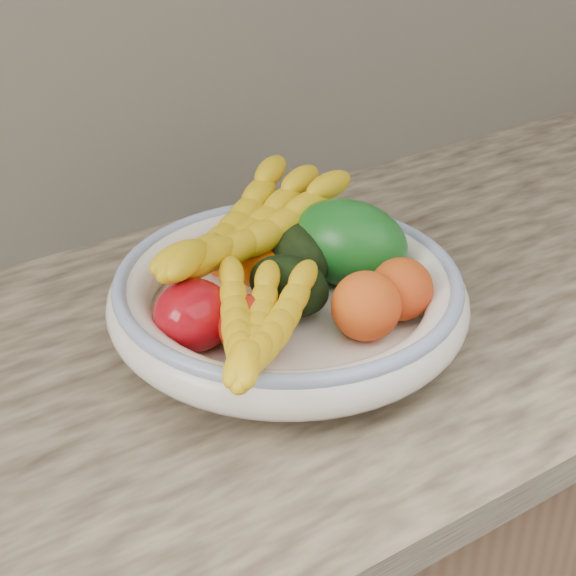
# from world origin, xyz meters

# --- Properties ---
(fruit_bowl) EXTENTS (0.39, 0.39, 0.08)m
(fruit_bowl) POSITION_xyz_m (0.00, 1.66, 0.95)
(fruit_bowl) COLOR white
(fruit_bowl) RESTS_ON kitchen_counter
(clementine_back_left) EXTENTS (0.06, 0.06, 0.05)m
(clementine_back_left) POSITION_xyz_m (-0.02, 1.77, 0.95)
(clementine_back_left) COLOR #FF5405
(clementine_back_left) RESTS_ON fruit_bowl
(clementine_back_right) EXTENTS (0.07, 0.07, 0.05)m
(clementine_back_right) POSITION_xyz_m (0.04, 1.78, 0.95)
(clementine_back_right) COLOR #FF5F05
(clementine_back_right) RESTS_ON fruit_bowl
(clementine_back_mid) EXTENTS (0.06, 0.06, 0.05)m
(clementine_back_mid) POSITION_xyz_m (0.00, 1.73, 0.95)
(clementine_back_mid) COLOR #E45B04
(clementine_back_mid) RESTS_ON fruit_bowl
(clementine_extra) EXTENTS (0.05, 0.05, 0.05)m
(clementine_extra) POSITION_xyz_m (0.02, 1.71, 0.95)
(clementine_extra) COLOR #F26005
(clementine_extra) RESTS_ON fruit_bowl
(tomato_left) EXTENTS (0.08, 0.08, 0.07)m
(tomato_left) POSITION_xyz_m (-0.11, 1.67, 0.96)
(tomato_left) COLOR #A40913
(tomato_left) RESTS_ON fruit_bowl
(tomato_near_left) EXTENTS (0.09, 0.09, 0.06)m
(tomato_near_left) POSITION_xyz_m (-0.07, 1.61, 0.96)
(tomato_near_left) COLOR red
(tomato_near_left) RESTS_ON fruit_bowl
(avocado_center) EXTENTS (0.10, 0.11, 0.06)m
(avocado_center) POSITION_xyz_m (-0.00, 1.66, 0.96)
(avocado_center) COLOR black
(avocado_center) RESTS_ON fruit_bowl
(avocado_right) EXTENTS (0.08, 0.11, 0.07)m
(avocado_right) POSITION_xyz_m (0.05, 1.71, 0.96)
(avocado_right) COLOR black
(avocado_right) RESTS_ON fruit_bowl
(green_mango) EXTENTS (0.17, 0.18, 0.12)m
(green_mango) POSITION_xyz_m (0.10, 1.68, 0.98)
(green_mango) COLOR #0F5416
(green_mango) RESTS_ON fruit_bowl
(peach_front) EXTENTS (0.08, 0.08, 0.07)m
(peach_front) POSITION_xyz_m (0.04, 1.58, 0.97)
(peach_front) COLOR orange
(peach_front) RESTS_ON fruit_bowl
(peach_right) EXTENTS (0.08, 0.08, 0.07)m
(peach_right) POSITION_xyz_m (0.09, 1.58, 0.97)
(peach_right) COLOR orange
(peach_right) RESTS_ON fruit_bowl
(banana_bunch_back) EXTENTS (0.34, 0.24, 0.09)m
(banana_bunch_back) POSITION_xyz_m (-0.00, 1.74, 0.99)
(banana_bunch_back) COLOR yellow
(banana_bunch_back) RESTS_ON fruit_bowl
(banana_bunch_front) EXTENTS (0.24, 0.27, 0.07)m
(banana_bunch_front) POSITION_xyz_m (-0.09, 1.58, 0.98)
(banana_bunch_front) COLOR yellow
(banana_bunch_front) RESTS_ON fruit_bowl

